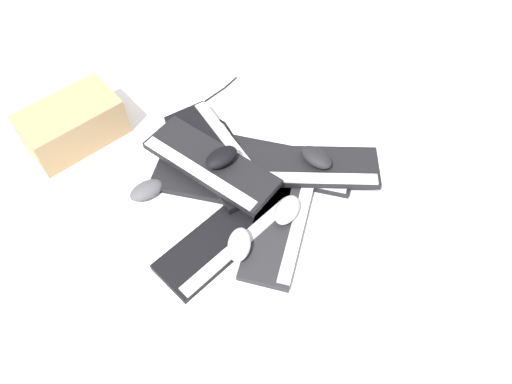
{
  "coord_description": "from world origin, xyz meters",
  "views": [
    {
      "loc": [
        0.64,
        -0.52,
        1.28
      ],
      "look_at": [
        -0.03,
        0.03,
        0.04
      ],
      "focal_mm": 35.0,
      "sensor_mm": 36.0,
      "label": 1
    }
  ],
  "objects": [
    {
      "name": "ground_plane",
      "position": [
        0.0,
        0.0,
        0.0
      ],
      "size": [
        3.2,
        3.2,
        0.0
      ],
      "primitive_type": "plane",
      "color": "white"
    },
    {
      "name": "keyboard_0",
      "position": [
        0.07,
        0.04,
        0.01
      ],
      "size": [
        0.38,
        0.44,
        0.03
      ],
      "color": "#232326",
      "rests_on": "ground"
    },
    {
      "name": "keyboard_1",
      "position": [
        -0.08,
        0.18,
        0.01
      ],
      "size": [
        0.44,
        0.38,
        0.03
      ],
      "color": "black",
      "rests_on": "ground"
    },
    {
      "name": "keyboard_2",
      "position": [
        -0.15,
        -0.01,
        0.01
      ],
      "size": [
        0.44,
        0.39,
        0.03
      ],
      "color": "black",
      "rests_on": "ground"
    },
    {
      "name": "keyboard_3",
      "position": [
        0.01,
        -0.13,
        0.01
      ],
      "size": [
        0.2,
        0.45,
        0.03
      ],
      "color": "black",
      "rests_on": "ground"
    },
    {
      "name": "keyboard_4",
      "position": [
        -0.24,
        0.03,
        0.04
      ],
      "size": [
        0.46,
        0.21,
        0.03
      ],
      "color": "black",
      "rests_on": "keyboard_2"
    },
    {
      "name": "keyboard_5",
      "position": [
        -0.01,
        0.22,
        0.04
      ],
      "size": [
        0.4,
        0.43,
        0.03
      ],
      "color": "black",
      "rests_on": "keyboard_1"
    },
    {
      "name": "keyboard_6",
      "position": [
        -0.19,
        -0.03,
        0.07
      ],
      "size": [
        0.46,
        0.25,
        0.03
      ],
      "color": "black",
      "rests_on": "keyboard_4"
    },
    {
      "name": "mouse_0",
      "position": [
        0.08,
        0.06,
        0.05
      ],
      "size": [
        0.11,
        0.13,
        0.04
      ],
      "primitive_type": "ellipsoid",
      "rotation": [
        0.0,
        0.0,
        5.13
      ],
      "color": "#B7B7BC",
      "rests_on": "keyboard_0"
    },
    {
      "name": "mouse_1",
      "position": [
        0.08,
        -0.12,
        0.05
      ],
      "size": [
        0.12,
        0.12,
        0.04
      ],
      "primitive_type": "ellipsoid",
      "rotation": [
        0.0,
        0.0,
        2.34
      ],
      "color": "#B7B7BC",
      "rests_on": "keyboard_3"
    },
    {
      "name": "mouse_2",
      "position": [
        -0.27,
        -0.22,
        0.02
      ],
      "size": [
        0.07,
        0.11,
        0.04
      ],
      "primitive_type": "ellipsoid",
      "rotation": [
        0.0,
        0.0,
        4.63
      ],
      "color": "#4C4C51",
      "rests_on": "ground"
    },
    {
      "name": "mouse_3",
      "position": [
        -0.17,
        -0.0,
        0.11
      ],
      "size": [
        0.07,
        0.11,
        0.04
      ],
      "primitive_type": "ellipsoid",
      "rotation": [
        0.0,
        0.0,
        4.73
      ],
      "color": "black",
      "rests_on": "keyboard_6"
    },
    {
      "name": "mouse_4",
      "position": [
        0.0,
        0.24,
        0.08
      ],
      "size": [
        0.12,
        0.08,
        0.04
      ],
      "primitive_type": "ellipsoid",
      "rotation": [
        0.0,
        0.0,
        0.14
      ],
      "color": "black",
      "rests_on": "keyboard_5"
    },
    {
      "name": "cable_0",
      "position": [
        -0.24,
        0.05,
        0.0
      ],
      "size": [
        0.59,
        0.57,
        0.01
      ],
      "color": "black",
      "rests_on": "ground"
    },
    {
      "name": "cardboard_box",
      "position": [
        -0.61,
        -0.28,
        0.07
      ],
      "size": [
        0.19,
        0.32,
        0.14
      ],
      "primitive_type": "cube",
      "rotation": [
        0.0,
        0.0,
        1.6
      ],
      "color": "tan",
      "rests_on": "ground"
    }
  ]
}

